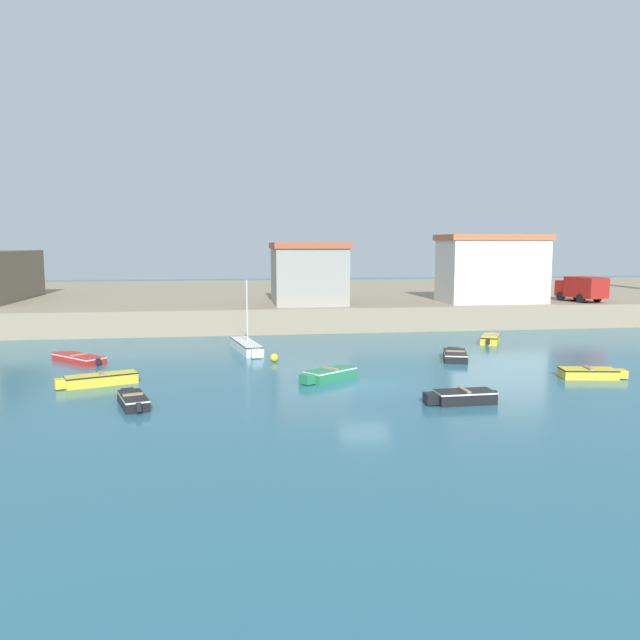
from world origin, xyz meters
TOP-DOWN VIEW (x-y plane):
  - ground_plane at (0.00, 0.00)m, footprint 200.00×200.00m
  - quay_seawall at (0.00, 38.30)m, footprint 120.00×40.00m
  - sailboat_white_0 at (-5.61, 11.06)m, footprint 2.12×5.74m
  - dinghy_black_1 at (3.56, -3.95)m, footprint 3.39×1.30m
  - dinghy_green_2 at (-1.58, 1.65)m, footprint 3.26×2.72m
  - dinghy_yellow_3 at (12.23, 0.10)m, footprint 3.49×1.73m
  - dinghy_black_4 at (-10.93, -2.35)m, footprint 1.77×3.27m
  - dinghy_red_5 at (-15.80, 8.80)m, footprint 3.78×3.82m
  - dinghy_yellow_6 at (-13.22, 2.08)m, footprint 3.96×2.25m
  - dinghy_black_7 at (7.04, 6.31)m, footprint 2.16×3.68m
  - dinghy_yellow_8 at (11.85, 12.12)m, footprint 2.34×3.24m
  - mooring_buoy at (-4.05, 7.13)m, footprint 0.50×0.50m
  - harbor_shed_near_wharf at (0.00, 22.83)m, footprint 6.25×7.07m
  - harbor_shed_mid_row at (16.00, 21.90)m, footprint 8.99×5.29m
  - truck_on_quay at (24.10, 21.12)m, footprint 3.05×4.67m

SIDE VIEW (x-z plane):
  - ground_plane at x=0.00m, z-range 0.00..0.00m
  - dinghy_red_5 at x=-15.80m, z-range -0.02..0.48m
  - mooring_buoy at x=-4.05m, z-range 0.00..0.50m
  - dinghy_black_4 at x=-10.93m, z-range -0.01..0.56m
  - dinghy_black_7 at x=7.04m, z-range -0.01..0.56m
  - dinghy_yellow_3 at x=12.23m, z-range -0.01..0.57m
  - dinghy_green_2 at x=-1.58m, z-range -0.01..0.62m
  - dinghy_black_1 at x=3.56m, z-range -0.01..0.62m
  - dinghy_yellow_8 at x=11.85m, z-range -0.01..0.62m
  - dinghy_yellow_6 at x=-13.22m, z-range -0.01..0.62m
  - sailboat_white_0 at x=-5.61m, z-range -2.01..2.75m
  - quay_seawall at x=0.00m, z-range 0.00..2.01m
  - truck_on_quay at x=24.10m, z-range 2.13..4.33m
  - harbor_shed_near_wharf at x=0.00m, z-range 2.03..7.23m
  - harbor_shed_mid_row at x=16.00m, z-range 2.03..7.91m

